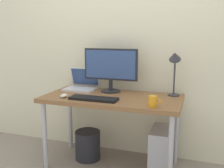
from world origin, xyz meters
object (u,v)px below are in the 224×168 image
object	(u,v)px
monitor	(111,67)
laptop	(82,84)
desk	(112,103)
computer_tower	(161,150)
mouse	(64,96)
desk_lamp	(175,63)
wastebasket	(88,145)
coffee_mug	(153,101)
keyboard	(94,99)

from	to	relation	value
monitor	laptop	distance (m)	0.39
desk	computer_tower	size ratio (longest dim) A/B	3.10
desk	computer_tower	distance (m)	0.64
mouse	desk_lamp	bearing A→B (deg)	21.03
wastebasket	desk	bearing A→B (deg)	-10.19
desk_lamp	coffee_mug	bearing A→B (deg)	-105.77
desk	keyboard	xyz separation A→B (m)	(-0.11, -0.18, 0.08)
wastebasket	computer_tower	bearing A→B (deg)	-0.75
laptop	keyboard	world-z (taller)	laptop
monitor	computer_tower	xyz separation A→B (m)	(0.55, -0.15, -0.75)
laptop	desk_lamp	bearing A→B (deg)	-1.20
keyboard	computer_tower	bearing A→B (deg)	20.72
computer_tower	wastebasket	world-z (taller)	computer_tower
monitor	mouse	xyz separation A→B (m)	(-0.34, -0.37, -0.24)
laptop	coffee_mug	xyz separation A→B (m)	(0.84, -0.45, -0.01)
monitor	desk_lamp	distance (m)	0.63
desk	mouse	distance (m)	0.46
monitor	wastebasket	xyz separation A→B (m)	(-0.21, -0.14, -0.81)
laptop	wastebasket	world-z (taller)	laptop
monitor	computer_tower	size ratio (longest dim) A/B	1.33
monitor	mouse	bearing A→B (deg)	-132.17
desk_lamp	keyboard	world-z (taller)	desk_lamp
mouse	coffee_mug	world-z (taller)	coffee_mug
coffee_mug	laptop	bearing A→B (deg)	152.05
laptop	desk_lamp	world-z (taller)	desk_lamp
keyboard	wastebasket	xyz separation A→B (m)	(-0.17, 0.23, -0.57)
laptop	desk	bearing A→B (deg)	-26.88
desk_lamp	wastebasket	size ratio (longest dim) A/B	1.50
computer_tower	desk	bearing A→B (deg)	-174.99
coffee_mug	computer_tower	distance (m)	0.61
laptop	coffee_mug	bearing A→B (deg)	-27.95
monitor	computer_tower	distance (m)	0.94
laptop	wastebasket	xyz separation A→B (m)	(0.13, -0.16, -0.61)
mouse	computer_tower	size ratio (longest dim) A/B	0.21
monitor	coffee_mug	world-z (taller)	monitor
coffee_mug	wastebasket	size ratio (longest dim) A/B	0.36
keyboard	coffee_mug	distance (m)	0.55
desk_lamp	laptop	bearing A→B (deg)	178.80
keyboard	wastebasket	size ratio (longest dim) A/B	1.47
mouse	computer_tower	bearing A→B (deg)	14.21
laptop	computer_tower	size ratio (longest dim) A/B	0.76
monitor	keyboard	world-z (taller)	monitor
monitor	mouse	distance (m)	0.55
desk	computer_tower	bearing A→B (deg)	5.01
laptop	mouse	xyz separation A→B (m)	(-0.00, -0.39, -0.04)
desk_lamp	wastebasket	xyz separation A→B (m)	(-0.84, -0.14, -0.87)
mouse	wastebasket	distance (m)	0.63
monitor	wastebasket	world-z (taller)	monitor
desk_lamp	desk	bearing A→B (deg)	-161.14
mouse	wastebasket	xyz separation A→B (m)	(0.13, 0.23, -0.57)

